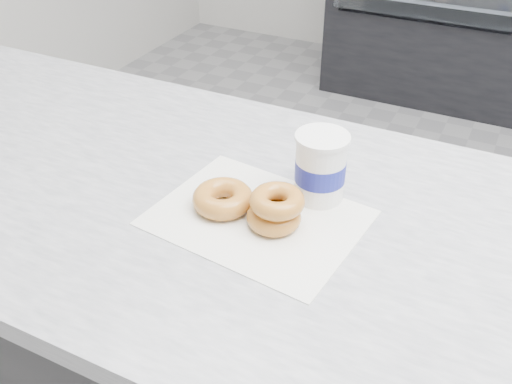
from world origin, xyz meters
TOP-DOWN VIEW (x-y plane):
  - ground at (0.00, 0.00)m, footprint 5.00×5.00m
  - wax_paper at (-0.46, -0.62)m, footprint 0.37×0.30m
  - donut_single at (-0.52, -0.62)m, footprint 0.13×0.13m
  - donut_stack at (-0.42, -0.62)m, footprint 0.13×0.13m
  - coffee_cup at (-0.39, -0.52)m, footprint 0.09×0.09m

SIDE VIEW (x-z plane):
  - ground at x=0.00m, z-range 0.00..0.00m
  - wax_paper at x=-0.46m, z-range 0.90..0.90m
  - donut_single at x=-0.52m, z-range 0.90..0.94m
  - donut_stack at x=-0.42m, z-range 0.90..0.97m
  - coffee_cup at x=-0.39m, z-range 0.90..1.03m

